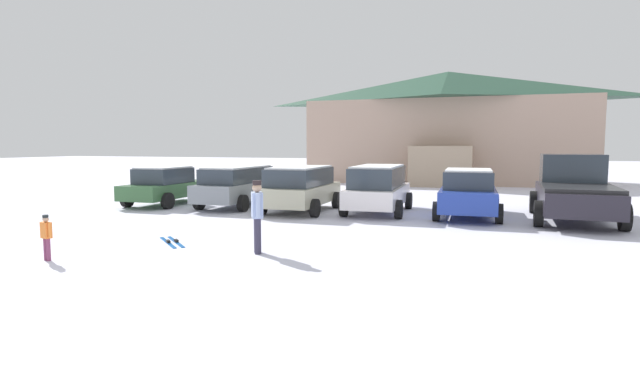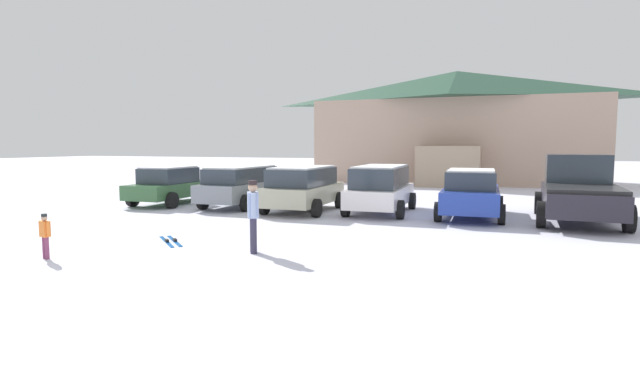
# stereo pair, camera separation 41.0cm
# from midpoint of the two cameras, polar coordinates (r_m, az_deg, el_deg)

# --- Properties ---
(ground) EXTENTS (160.00, 160.00, 0.00)m
(ground) POSITION_cam_midpoint_polar(r_m,az_deg,el_deg) (9.28, -26.63, -10.61)
(ground) COLOR silver
(ski_lodge) EXTENTS (18.15, 9.59, 7.32)m
(ski_lodge) POSITION_cam_midpoint_polar(r_m,az_deg,el_deg) (34.74, 13.97, 7.30)
(ski_lodge) COLOR tan
(ski_lodge) RESTS_ON ground
(parked_green_coupe) EXTENTS (2.16, 4.32, 1.57)m
(parked_green_coupe) POSITION_cam_midpoint_polar(r_m,az_deg,el_deg) (21.63, -17.71, 0.73)
(parked_green_coupe) COLOR #366238
(parked_green_coupe) RESTS_ON ground
(parked_grey_wagon) EXTENTS (2.10, 4.70, 1.62)m
(parked_grey_wagon) POSITION_cam_midpoint_polar(r_m,az_deg,el_deg) (20.27, -9.90, 0.83)
(parked_grey_wagon) COLOR gray
(parked_grey_wagon) RESTS_ON ground
(parked_beige_suv) EXTENTS (2.23, 4.21, 1.67)m
(parked_beige_suv) POSITION_cam_midpoint_polar(r_m,az_deg,el_deg) (18.46, -2.87, 0.54)
(parked_beige_suv) COLOR #AEAC91
(parked_beige_suv) RESTS_ON ground
(parked_white_suv) EXTENTS (2.22, 4.48, 1.72)m
(parked_white_suv) POSITION_cam_midpoint_polar(r_m,az_deg,el_deg) (18.23, 6.01, 0.52)
(parked_white_suv) COLOR white
(parked_white_suv) RESTS_ON ground
(parked_blue_hatchback) EXTENTS (2.26, 4.43, 1.65)m
(parked_blue_hatchback) POSITION_cam_midpoint_polar(r_m,az_deg,el_deg) (17.74, 15.93, -0.08)
(parked_blue_hatchback) COLOR #243EA5
(parked_blue_hatchback) RESTS_ON ground
(pickup_truck) EXTENTS (2.65, 5.51, 2.15)m
(pickup_truck) POSITION_cam_midpoint_polar(r_m,az_deg,el_deg) (18.25, 26.45, 0.21)
(pickup_truck) COLOR #26232D
(pickup_truck) RESTS_ON ground
(skier_child_in_orange_jacket) EXTENTS (0.36, 0.20, 0.99)m
(skier_child_in_orange_jacket) POSITION_cam_midpoint_polar(r_m,az_deg,el_deg) (12.25, -29.65, -4.27)
(skier_child_in_orange_jacket) COLOR #7E395E
(skier_child_in_orange_jacket) RESTS_ON ground
(skier_adult_in_blue_parka) EXTENTS (0.41, 0.55, 1.67)m
(skier_adult_in_blue_parka) POSITION_cam_midpoint_polar(r_m,az_deg,el_deg) (11.43, -8.21, -2.32)
(skier_adult_in_blue_parka) COLOR #343147
(skier_adult_in_blue_parka) RESTS_ON ground
(pair_of_skis) EXTENTS (1.36, 1.28, 0.08)m
(pair_of_skis) POSITION_cam_midpoint_polar(r_m,az_deg,el_deg) (13.28, -17.42, -5.46)
(pair_of_skis) COLOR blue
(pair_of_skis) RESTS_ON ground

